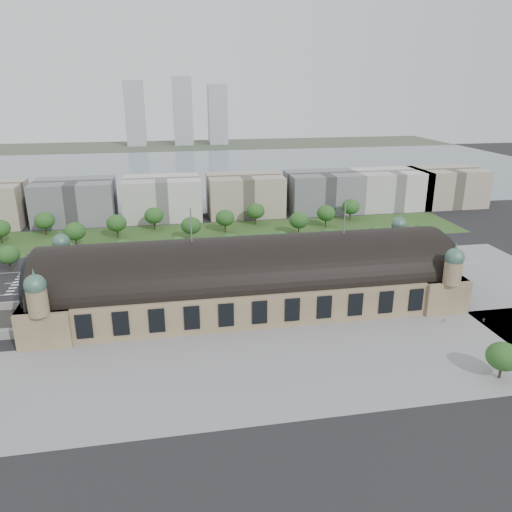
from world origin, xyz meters
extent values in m
plane|color=black|center=(0.00, 0.00, 0.00)|extent=(900.00, 900.00, 0.00)
cube|color=tan|center=(0.00, 0.00, 6.00)|extent=(150.00, 40.00, 12.00)
cube|color=tan|center=(-67.00, 0.00, 6.00)|extent=(16.00, 43.00, 12.00)
cube|color=tan|center=(67.00, 0.00, 6.00)|extent=(16.00, 43.00, 12.00)
cylinder|color=black|center=(0.00, 0.00, 12.00)|extent=(144.00, 37.60, 37.60)
cylinder|color=black|center=(-73.00, 0.00, 14.00)|extent=(1.20, 32.00, 32.00)
cylinder|color=black|center=(73.00, 0.00, 14.00)|extent=(1.20, 32.00, 32.00)
cylinder|color=tan|center=(-67.00, 21.00, 16.00)|extent=(6.00, 6.00, 8.00)
sphere|color=#446D5B|center=(-67.00, 21.00, 21.50)|extent=(6.40, 6.40, 6.40)
cone|color=#446D5B|center=(-67.00, 21.00, 25.50)|extent=(1.00, 1.00, 2.50)
cylinder|color=tan|center=(67.00, 21.00, 16.00)|extent=(6.00, 6.00, 8.00)
sphere|color=#446D5B|center=(67.00, 21.00, 21.50)|extent=(6.40, 6.40, 6.40)
cone|color=#446D5B|center=(67.00, 21.00, 25.50)|extent=(1.00, 1.00, 2.50)
cylinder|color=tan|center=(-67.00, -21.00, 16.00)|extent=(6.00, 6.00, 8.00)
sphere|color=#446D5B|center=(-67.00, -21.00, 21.50)|extent=(6.40, 6.40, 6.40)
cone|color=#446D5B|center=(-67.00, -21.00, 25.50)|extent=(1.00, 1.00, 2.50)
cylinder|color=tan|center=(67.00, -21.00, 16.00)|extent=(6.00, 6.00, 8.00)
sphere|color=#446D5B|center=(67.00, -21.00, 21.50)|extent=(6.40, 6.40, 6.40)
cone|color=#446D5B|center=(67.00, -21.00, 25.50)|extent=(1.00, 1.00, 2.50)
cylinder|color=#59595B|center=(-20.00, 0.00, 31.50)|extent=(0.50, 0.50, 12.00)
cylinder|color=#59595B|center=(35.00, 0.00, 31.50)|extent=(0.50, 0.50, 12.00)
cube|color=gray|center=(10.00, -44.00, 0.00)|extent=(190.00, 48.00, 0.12)
cube|color=gray|center=(103.00, 0.00, 0.00)|extent=(56.00, 100.00, 0.12)
cube|color=black|center=(-20.00, 38.00, 0.00)|extent=(260.00, 26.00, 0.10)
cube|color=#315321|center=(-15.00, 93.00, 0.00)|extent=(300.00, 45.00, 0.10)
cube|color=#C7640B|center=(-55.00, 62.00, 4.70)|extent=(14.00, 9.00, 0.70)
cube|color=#59595B|center=(-53.00, 68.00, 1.60)|extent=(7.00, 5.00, 3.20)
cylinder|color=#59595B|center=(-60.50, 65.20, 2.20)|extent=(0.50, 0.50, 4.40)
cylinder|color=#59595B|center=(-49.50, 65.20, 2.20)|extent=(0.50, 0.50, 4.40)
cylinder|color=#59595B|center=(-60.50, 58.80, 2.20)|extent=(0.50, 0.50, 4.40)
cylinder|color=#59595B|center=(-49.50, 58.80, 2.20)|extent=(0.50, 0.50, 4.40)
cube|color=slate|center=(0.00, 298.00, 0.00)|extent=(700.00, 320.00, 0.08)
cube|color=#44513D|center=(0.00, 498.00, 0.00)|extent=(700.00, 120.00, 0.14)
cube|color=#9EA8B2|center=(-60.00, 508.00, 40.00)|extent=(24.00, 24.00, 80.00)
cube|color=#9EA8B2|center=(0.00, 508.00, 42.50)|extent=(24.00, 24.00, 85.00)
cube|color=#9EA8B2|center=(45.00, 508.00, 37.50)|extent=(24.00, 24.00, 75.00)
cube|color=slate|center=(-80.00, 133.00, 12.00)|extent=(45.00, 32.00, 24.00)
cube|color=silver|center=(-30.00, 133.00, 12.00)|extent=(45.00, 32.00, 24.00)
cube|color=tan|center=(20.00, 133.00, 12.00)|extent=(45.00, 32.00, 24.00)
cube|color=slate|center=(70.00, 133.00, 12.00)|extent=(45.00, 32.00, 24.00)
cube|color=silver|center=(115.00, 133.00, 12.00)|extent=(45.00, 32.00, 24.00)
cube|color=tan|center=(155.00, 133.00, 12.00)|extent=(45.00, 32.00, 24.00)
cylinder|color=#2D2116|center=(-96.00, 53.00, 2.16)|extent=(0.70, 0.70, 4.32)
ellipsoid|color=#204B1B|center=(-96.00, 53.00, 7.44)|extent=(9.60, 9.60, 8.16)
cylinder|color=#2D2116|center=(-72.00, 53.00, 2.16)|extent=(0.70, 0.70, 4.32)
ellipsoid|color=#204B1B|center=(-72.00, 53.00, 7.44)|extent=(9.60, 9.60, 8.16)
cylinder|color=#2D2116|center=(-48.00, 53.00, 2.16)|extent=(0.70, 0.70, 4.32)
ellipsoid|color=#204B1B|center=(-48.00, 53.00, 7.44)|extent=(9.60, 9.60, 8.16)
cylinder|color=#2D2116|center=(-24.00, 53.00, 2.16)|extent=(0.70, 0.70, 4.32)
ellipsoid|color=#204B1B|center=(-24.00, 53.00, 7.44)|extent=(9.60, 9.60, 8.16)
cylinder|color=#2D2116|center=(0.00, 53.00, 2.16)|extent=(0.70, 0.70, 4.32)
ellipsoid|color=#204B1B|center=(0.00, 53.00, 7.44)|extent=(9.60, 9.60, 8.16)
cylinder|color=#2D2116|center=(24.00, 53.00, 2.16)|extent=(0.70, 0.70, 4.32)
ellipsoid|color=#204B1B|center=(24.00, 53.00, 7.44)|extent=(9.60, 9.60, 8.16)
cylinder|color=#2D2116|center=(48.00, 53.00, 2.16)|extent=(0.70, 0.70, 4.32)
ellipsoid|color=#204B1B|center=(48.00, 53.00, 7.44)|extent=(9.60, 9.60, 8.16)
cylinder|color=#2D2116|center=(72.00, 53.00, 2.16)|extent=(0.70, 0.70, 4.32)
ellipsoid|color=#204B1B|center=(72.00, 53.00, 7.44)|extent=(9.60, 9.60, 8.16)
cylinder|color=#2D2116|center=(96.00, 53.00, 2.16)|extent=(0.70, 0.70, 4.32)
ellipsoid|color=#204B1B|center=(96.00, 53.00, 7.44)|extent=(9.60, 9.60, 8.16)
cylinder|color=#2D2116|center=(-111.00, 95.00, 2.34)|extent=(0.70, 0.70, 4.68)
ellipsoid|color=#204B1B|center=(-111.00, 95.00, 8.06)|extent=(10.40, 10.40, 8.84)
cylinder|color=#2D2116|center=(-92.00, 107.00, 2.34)|extent=(0.70, 0.70, 4.68)
ellipsoid|color=#204B1B|center=(-92.00, 107.00, 8.06)|extent=(10.40, 10.40, 8.84)
cylinder|color=#2D2116|center=(-73.00, 83.00, 2.34)|extent=(0.70, 0.70, 4.68)
ellipsoid|color=#204B1B|center=(-73.00, 83.00, 8.06)|extent=(10.40, 10.40, 8.84)
cylinder|color=#2D2116|center=(-54.00, 95.00, 2.34)|extent=(0.70, 0.70, 4.68)
ellipsoid|color=#204B1B|center=(-54.00, 95.00, 8.06)|extent=(10.40, 10.40, 8.84)
cylinder|color=#2D2116|center=(-35.00, 107.00, 2.34)|extent=(0.70, 0.70, 4.68)
ellipsoid|color=#204B1B|center=(-35.00, 107.00, 8.06)|extent=(10.40, 10.40, 8.84)
cylinder|color=#2D2116|center=(-16.00, 83.00, 2.34)|extent=(0.70, 0.70, 4.68)
ellipsoid|color=#204B1B|center=(-16.00, 83.00, 8.06)|extent=(10.40, 10.40, 8.84)
cylinder|color=#2D2116|center=(3.00, 95.00, 2.34)|extent=(0.70, 0.70, 4.68)
ellipsoid|color=#204B1B|center=(3.00, 95.00, 8.06)|extent=(10.40, 10.40, 8.84)
cylinder|color=#2D2116|center=(22.00, 107.00, 2.34)|extent=(0.70, 0.70, 4.68)
ellipsoid|color=#204B1B|center=(22.00, 107.00, 8.06)|extent=(10.40, 10.40, 8.84)
cylinder|color=#2D2116|center=(41.00, 83.00, 2.34)|extent=(0.70, 0.70, 4.68)
ellipsoid|color=#204B1B|center=(41.00, 83.00, 8.06)|extent=(10.40, 10.40, 8.84)
cylinder|color=#2D2116|center=(60.00, 95.00, 2.34)|extent=(0.70, 0.70, 4.68)
ellipsoid|color=#204B1B|center=(60.00, 95.00, 8.06)|extent=(10.40, 10.40, 8.84)
cylinder|color=#2D2116|center=(79.00, 107.00, 2.34)|extent=(0.70, 0.70, 4.68)
ellipsoid|color=#204B1B|center=(79.00, 107.00, 8.06)|extent=(10.40, 10.40, 8.84)
cylinder|color=#2D2116|center=(60.00, -60.00, 1.98)|extent=(0.70, 0.70, 3.96)
ellipsoid|color=#204B1B|center=(60.00, -60.00, 6.82)|extent=(9.00, 9.00, 7.65)
imported|color=#97999F|center=(-80.04, 45.44, 0.73)|extent=(4.58, 2.12, 1.46)
imported|color=black|center=(-59.61, 38.92, 0.74)|extent=(5.37, 2.57, 1.48)
imported|color=maroon|center=(-18.44, 40.45, 0.69)|extent=(4.96, 2.52, 1.38)
imported|color=#16163F|center=(17.78, 30.62, 0.65)|extent=(3.81, 1.55, 1.30)
imported|color=#5A5E61|center=(56.63, 43.31, 0.66)|extent=(4.16, 1.85, 1.33)
imported|color=silver|center=(61.58, 35.27, 0.79)|extent=(5.71, 2.66, 1.58)
imported|color=black|center=(-71.25, 21.00, 0.70)|extent=(4.27, 3.81, 1.41)
imported|color=maroon|center=(-59.17, 21.00, 0.74)|extent=(5.68, 5.26, 1.48)
imported|color=navy|center=(-66.39, 21.53, 0.81)|extent=(5.81, 5.13, 1.61)
imported|color=#585960|center=(-45.52, 24.19, 0.81)|extent=(5.07, 4.05, 1.62)
imported|color=silver|center=(-41.69, 25.00, 0.64)|extent=(4.09, 2.89, 1.28)
imported|color=gray|center=(-39.25, 25.00, 0.64)|extent=(5.01, 4.10, 1.27)
imported|color=black|center=(-25.42, 22.76, 0.80)|extent=(5.77, 5.12, 1.61)
imported|color=#B9351D|center=(-23.04, 27.06, 1.52)|extent=(11.02, 3.04, 3.04)
imported|color=beige|center=(14.77, 32.00, 1.56)|extent=(11.22, 2.74, 3.12)
imported|color=beige|center=(24.12, 30.51, 1.79)|extent=(13.07, 4.16, 3.58)
imported|color=gray|center=(62.49, -26.82, 0.82)|extent=(0.92, 0.74, 1.64)
imported|color=gray|center=(76.22, -28.48, 0.92)|extent=(1.00, 1.00, 1.85)
camera|label=1|loc=(-27.86, -164.98, 77.47)|focal=35.00mm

